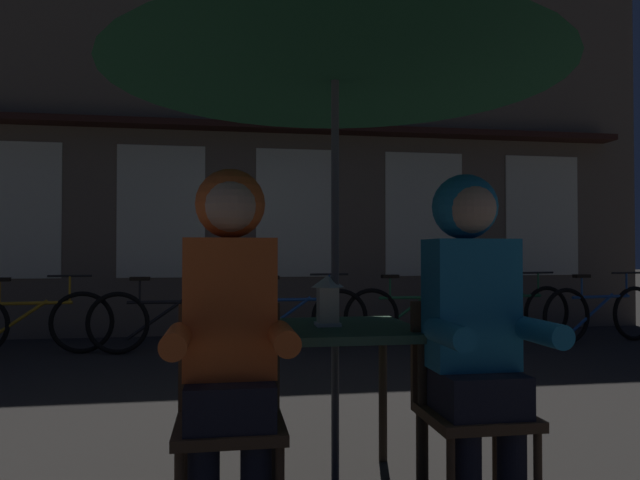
# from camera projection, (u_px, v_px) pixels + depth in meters

# --- Properties ---
(cafe_table) EXTENTS (0.72, 0.72, 0.74)m
(cafe_table) POSITION_uv_depth(u_px,v_px,m) (335.00, 348.00, 2.68)
(cafe_table) COLOR #42664C
(cafe_table) RESTS_ON ground_plane
(patio_umbrella) EXTENTS (2.10, 2.10, 2.31)m
(patio_umbrella) POSITION_uv_depth(u_px,v_px,m) (335.00, 40.00, 2.71)
(patio_umbrella) COLOR #4C4C51
(patio_umbrella) RESTS_ON ground_plane
(lantern) EXTENTS (0.11, 0.11, 0.23)m
(lantern) POSITION_uv_depth(u_px,v_px,m) (328.00, 299.00, 2.68)
(lantern) COLOR white
(lantern) RESTS_ON cafe_table
(chair_left) EXTENTS (0.40, 0.40, 0.87)m
(chair_left) POSITION_uv_depth(u_px,v_px,m) (230.00, 406.00, 2.23)
(chair_left) COLOR #513823
(chair_left) RESTS_ON ground_plane
(chair_right) EXTENTS (0.40, 0.40, 0.87)m
(chair_right) POSITION_uv_depth(u_px,v_px,m) (468.00, 396.00, 2.39)
(chair_right) COLOR #513823
(chair_right) RESTS_ON ground_plane
(person_left_hooded) EXTENTS (0.45, 0.56, 1.40)m
(person_left_hooded) POSITION_uv_depth(u_px,v_px,m) (230.00, 314.00, 2.18)
(person_left_hooded) COLOR black
(person_left_hooded) RESTS_ON ground_plane
(person_right_hooded) EXTENTS (0.45, 0.56, 1.40)m
(person_right_hooded) POSITION_uv_depth(u_px,v_px,m) (473.00, 310.00, 2.34)
(person_right_hooded) COLOR black
(person_right_hooded) RESTS_ON ground_plane
(shopfront_building) EXTENTS (10.00, 0.93, 6.20)m
(shopfront_building) POSITION_uv_depth(u_px,v_px,m) (295.00, 107.00, 8.13)
(shopfront_building) COLOR #6B5B4C
(shopfront_building) RESTS_ON ground_plane
(bicycle_nearest) EXTENTS (1.68, 0.21, 0.84)m
(bicycle_nearest) POSITION_uv_depth(u_px,v_px,m) (29.00, 322.00, 6.09)
(bicycle_nearest) COLOR black
(bicycle_nearest) RESTS_ON ground_plane
(bicycle_second) EXTENTS (1.68, 0.12, 0.84)m
(bicycle_second) POSITION_uv_depth(u_px,v_px,m) (167.00, 321.00, 6.23)
(bicycle_second) COLOR black
(bicycle_second) RESTS_ON ground_plane
(bicycle_third) EXTENTS (1.68, 0.12, 0.84)m
(bicycle_third) POSITION_uv_depth(u_px,v_px,m) (295.00, 317.00, 6.56)
(bicycle_third) COLOR black
(bicycle_third) RESTS_ON ground_plane
(bicycle_fourth) EXTENTS (1.68, 0.09, 0.84)m
(bicycle_fourth) POSITION_uv_depth(u_px,v_px,m) (413.00, 314.00, 6.85)
(bicycle_fourth) COLOR black
(bicycle_fourth) RESTS_ON ground_plane
(bicycle_fifth) EXTENTS (1.67, 0.33, 0.84)m
(bicycle_fifth) POSITION_uv_depth(u_px,v_px,m) (512.00, 313.00, 7.05)
(bicycle_fifth) COLOR black
(bicycle_fifth) RESTS_ON ground_plane
(bicycle_furthest) EXTENTS (1.67, 0.31, 0.84)m
(bicycle_furthest) POSITION_uv_depth(u_px,v_px,m) (601.00, 313.00, 6.98)
(bicycle_furthest) COLOR black
(bicycle_furthest) RESTS_ON ground_plane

